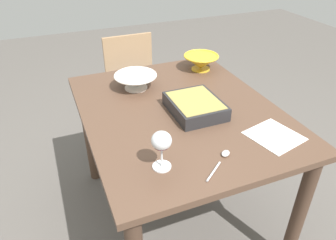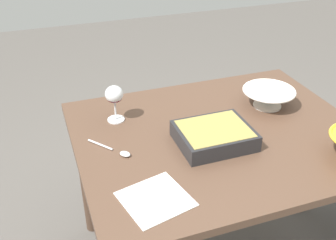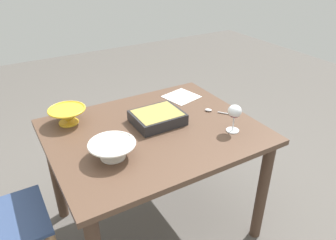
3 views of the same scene
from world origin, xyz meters
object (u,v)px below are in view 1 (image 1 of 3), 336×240
object	(u,v)px
casserole_dish	(195,105)
mixing_bowl	(136,81)
dining_table	(179,128)
chair	(135,84)
serving_spoon	(222,158)
wine_glass	(161,143)
small_bowl	(201,61)
napkin	(274,136)

from	to	relation	value
casserole_dish	mixing_bowl	bearing A→B (deg)	28.08
dining_table	mixing_bowl	bearing A→B (deg)	23.93
chair	serving_spoon	size ratio (longest dim) A/B	4.66
wine_glass	small_bowl	distance (m)	0.95
mixing_bowl	serving_spoon	distance (m)	0.73
chair	serving_spoon	xyz separation A→B (m)	(-1.36, 0.04, 0.30)
wine_glass	serving_spoon	xyz separation A→B (m)	(-0.05, -0.23, -0.11)
casserole_dish	small_bowl	world-z (taller)	small_bowl
mixing_bowl	napkin	xyz separation A→B (m)	(-0.67, -0.42, -0.05)
dining_table	small_bowl	xyz separation A→B (m)	(0.39, -0.32, 0.17)
casserole_dish	serving_spoon	size ratio (longest dim) A/B	1.64
wine_glass	chair	bearing A→B (deg)	-11.85
small_bowl	napkin	size ratio (longest dim) A/B	1.06
chair	wine_glass	distance (m)	1.40
casserole_dish	serving_spoon	distance (m)	0.37
chair	small_bowl	size ratio (longest dim) A/B	3.72
casserole_dish	napkin	world-z (taller)	casserole_dish
casserole_dish	small_bowl	bearing A→B (deg)	-30.06
chair	small_bowl	xyz separation A→B (m)	(-0.54, -0.28, 0.35)
chair	casserole_dish	distance (m)	1.04
small_bowl	wine_glass	bearing A→B (deg)	144.10
dining_table	casserole_dish	distance (m)	0.17
small_bowl	serving_spoon	xyz separation A→B (m)	(-0.82, 0.32, -0.05)
dining_table	napkin	distance (m)	0.48
chair	napkin	size ratio (longest dim) A/B	3.93
dining_table	serving_spoon	bearing A→B (deg)	179.43
chair	dining_table	bearing A→B (deg)	177.83
mixing_bowl	small_bowl	world-z (taller)	small_bowl
wine_glass	serving_spoon	bearing A→B (deg)	-101.86
dining_table	serving_spoon	size ratio (longest dim) A/B	6.73
dining_table	serving_spoon	xyz separation A→B (m)	(-0.42, 0.00, 0.12)
dining_table	small_bowl	bearing A→B (deg)	-38.91
small_bowl	dining_table	bearing A→B (deg)	141.09
mixing_bowl	napkin	distance (m)	0.79
mixing_bowl	serving_spoon	xyz separation A→B (m)	(-0.72, -0.13, -0.04)
casserole_dish	small_bowl	xyz separation A→B (m)	(0.45, -0.26, 0.02)
wine_glass	serving_spoon	distance (m)	0.26
mixing_bowl	napkin	bearing A→B (deg)	-147.87
wine_glass	casserole_dish	size ratio (longest dim) A/B	0.57
chair	serving_spoon	world-z (taller)	chair
wine_glass	casserole_dish	world-z (taller)	wine_glass
dining_table	mixing_bowl	size ratio (longest dim) A/B	4.92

